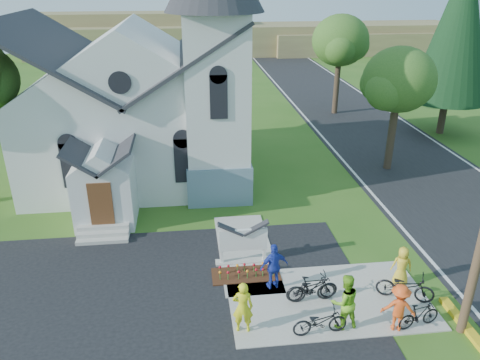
{
  "coord_description": "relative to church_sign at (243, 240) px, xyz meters",
  "views": [
    {
      "loc": [
        -3.18,
        -12.42,
        10.57
      ],
      "look_at": [
        -1.11,
        5.0,
        2.81
      ],
      "focal_mm": 35.0,
      "sensor_mm": 36.0,
      "label": 1
    }
  ],
  "objects": [
    {
      "name": "ground",
      "position": [
        1.2,
        -3.2,
        -1.03
      ],
      "size": [
        120.0,
        120.0,
        0.0
      ],
      "primitive_type": "plane",
      "color": "#33601B",
      "rests_on": "ground"
    },
    {
      "name": "road",
      "position": [
        11.2,
        11.8,
        -1.02
      ],
      "size": [
        8.0,
        90.0,
        0.02
      ],
      "primitive_type": "cube",
      "color": "black",
      "rests_on": "ground"
    },
    {
      "name": "sidewalk",
      "position": [
        2.7,
        -2.7,
        -1.0
      ],
      "size": [
        7.0,
        4.0,
        0.05
      ],
      "primitive_type": "cube",
      "color": "#A8A297",
      "rests_on": "ground"
    },
    {
      "name": "church",
      "position": [
        -4.28,
        9.28,
        4.22
      ],
      "size": [
        12.35,
        12.0,
        13.0
      ],
      "color": "silver",
      "rests_on": "ground"
    },
    {
      "name": "church_sign",
      "position": [
        0.0,
        0.0,
        0.0
      ],
      "size": [
        2.2,
        0.4,
        1.7
      ],
      "color": "#A8A297",
      "rests_on": "ground"
    },
    {
      "name": "flower_bed",
      "position": [
        0.0,
        -0.9,
        -0.99
      ],
      "size": [
        2.6,
        1.1,
        0.07
      ],
      "primitive_type": "cube",
      "color": "#3C1D10",
      "rests_on": "ground"
    },
    {
      "name": "tree_road_near",
      "position": [
        9.7,
        8.8,
        4.18
      ],
      "size": [
        4.0,
        4.0,
        7.05
      ],
      "color": "#35281D",
      "rests_on": "ground"
    },
    {
      "name": "tree_road_mid",
      "position": [
        10.2,
        20.8,
        4.75
      ],
      "size": [
        4.4,
        4.4,
        7.8
      ],
      "color": "#35281D",
      "rests_on": "ground"
    },
    {
      "name": "conifer",
      "position": [
        16.2,
        14.8,
        6.36
      ],
      "size": [
        5.2,
        5.2,
        12.4
      ],
      "color": "#35281D",
      "rests_on": "ground"
    },
    {
      "name": "distant_hills",
      "position": [
        4.56,
        53.13,
        1.15
      ],
      "size": [
        61.0,
        10.0,
        5.6
      ],
      "color": "olive",
      "rests_on": "ground"
    },
    {
      "name": "cyclist_0",
      "position": [
        -0.5,
        -3.89,
        -0.07
      ],
      "size": [
        0.72,
        0.52,
        1.82
      ],
      "primitive_type": "imported",
      "rotation": [
        0.0,
        0.0,
        3.01
      ],
      "color": "yellow",
      "rests_on": "sidewalk"
    },
    {
      "name": "bike_0",
      "position": [
        1.91,
        -4.33,
        -0.51
      ],
      "size": [
        1.82,
        0.74,
        0.94
      ],
      "primitive_type": "imported",
      "rotation": [
        0.0,
        0.0,
        1.64
      ],
      "color": "black",
      "rests_on": "sidewalk"
    },
    {
      "name": "cyclist_1",
      "position": [
        2.74,
        -4.07,
        -0.01
      ],
      "size": [
        1.03,
        0.85,
        1.94
      ],
      "primitive_type": "imported",
      "rotation": [
        0.0,
        0.0,
        3.28
      ],
      "color": "#7CC725",
      "rests_on": "sidewalk"
    },
    {
      "name": "bike_1",
      "position": [
        2.06,
        -2.72,
        -0.46
      ],
      "size": [
        1.75,
        0.55,
        1.04
      ],
      "primitive_type": "imported",
      "rotation": [
        0.0,
        0.0,
        1.61
      ],
      "color": "black",
      "rests_on": "sidewalk"
    },
    {
      "name": "cyclist_2",
      "position": [
        0.89,
        -1.79,
        -0.08
      ],
      "size": [
        1.12,
        0.64,
        1.8
      ],
      "primitive_type": "imported",
      "rotation": [
        0.0,
        0.0,
        3.34
      ],
      "color": "#2237AE",
      "rests_on": "sidewalk"
    },
    {
      "name": "bike_2",
      "position": [
        2.09,
        -2.63,
        -0.49
      ],
      "size": [
        1.9,
        0.76,
        0.98
      ],
      "primitive_type": "imported",
      "rotation": [
        0.0,
        0.0,
        1.63
      ],
      "color": "black",
      "rests_on": "sidewalk"
    },
    {
      "name": "cyclist_3",
      "position": [
        4.42,
        -4.4,
        -0.15
      ],
      "size": [
        1.21,
        0.92,
        1.66
      ],
      "primitive_type": "imported",
      "rotation": [
        0.0,
        0.0,
        2.83
      ],
      "color": "#F2511A",
      "rests_on": "sidewalk"
    },
    {
      "name": "bike_3",
      "position": [
        5.16,
        -4.4,
        -0.52
      ],
      "size": [
        1.58,
        0.73,
        0.91
      ],
      "primitive_type": "imported",
      "rotation": [
        0.0,
        0.0,
        1.78
      ],
      "color": "black",
      "rests_on": "sidewalk"
    },
    {
      "name": "cyclist_4",
      "position": [
        5.57,
        -2.1,
        -0.22
      ],
      "size": [
        0.84,
        0.64,
        1.52
      ],
      "primitive_type": "imported",
      "rotation": [
        0.0,
        0.0,
        2.9
      ],
      "color": "gold",
      "rests_on": "sidewalk"
    },
    {
      "name": "bike_4",
      "position": [
        5.34,
        -2.98,
        -0.46
      ],
      "size": [
        2.08,
        1.44,
        1.03
      ],
      "primitive_type": "imported",
      "rotation": [
        0.0,
        0.0,
        1.14
      ],
      "color": "black",
      "rests_on": "sidewalk"
    }
  ]
}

